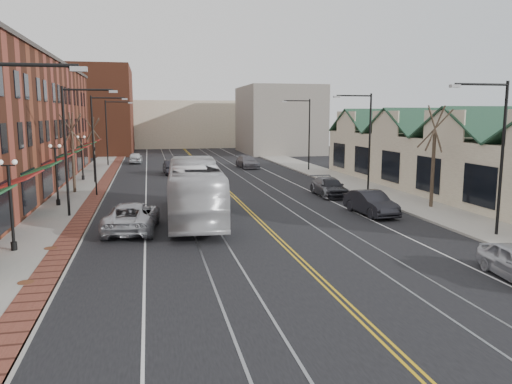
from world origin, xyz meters
name	(u,v)px	position (x,y,z in m)	size (l,w,h in m)	color
ground	(333,292)	(0.00, 0.00, 0.00)	(160.00, 160.00, 0.00)	black
sidewalk_left	(71,206)	(-12.00, 20.00, 0.07)	(4.00, 120.00, 0.15)	gray
sidewalk_right	(384,194)	(12.00, 20.00, 0.07)	(4.00, 120.00, 0.15)	gray
building_right	(452,165)	(18.00, 20.00, 2.30)	(8.00, 36.00, 4.60)	#BFB093
backdrop_left	(88,111)	(-16.00, 70.00, 7.00)	(14.00, 18.00, 14.00)	brown
backdrop_mid	(181,124)	(0.00, 85.00, 4.50)	(22.00, 14.00, 9.00)	#BFB093
backdrop_right	(279,120)	(15.00, 65.00, 5.50)	(12.00, 16.00, 11.00)	slate
streetlight_l_1	(73,138)	(-11.05, 16.00, 5.03)	(3.33, 0.25, 8.00)	black
streetlight_l_2	(98,130)	(-11.05, 32.00, 5.03)	(3.33, 0.25, 8.00)	black
streetlight_l_3	(110,126)	(-11.05, 48.00, 5.03)	(3.33, 0.25, 8.00)	black
streetlight_r_0	(496,142)	(11.05, 6.00, 5.03)	(3.33, 0.25, 8.00)	black
streetlight_r_1	(365,132)	(11.05, 22.00, 5.03)	(3.33, 0.25, 8.00)	black
streetlight_r_2	(306,127)	(11.05, 38.00, 5.03)	(3.33, 0.25, 8.00)	black
lamppost_l_1	(11,207)	(-12.80, 8.00, 2.20)	(0.84, 0.28, 4.27)	black
lamppost_l_2	(57,176)	(-12.80, 20.00, 2.20)	(0.84, 0.28, 4.27)	black
lamppost_l_3	(82,159)	(-12.80, 34.00, 2.20)	(0.84, 0.28, 4.27)	black
tree_left_near	(73,151)	(-12.50, 26.00, 3.51)	(1.78, 1.37, 6.48)	#382B21
tree_left_far	(93,143)	(-12.50, 42.00, 3.28)	(1.66, 1.28, 6.02)	#382B21
tree_right_mid	(434,155)	(12.50, 14.00, 3.75)	(1.90, 1.46, 6.93)	#382B21
manhole_mid	(26,282)	(-11.20, 3.00, 0.16)	(0.60, 0.60, 0.02)	#592D19
manhole_far	(51,248)	(-11.20, 8.00, 0.16)	(0.60, 0.60, 0.02)	#592D19
traffic_signal	(95,167)	(-10.60, 24.00, 2.35)	(0.18, 0.15, 3.80)	black
transit_bus	(195,190)	(-3.76, 14.06, 1.83)	(3.07, 13.11, 3.65)	silver
parked_suv	(132,217)	(-7.50, 11.48, 0.81)	(2.70, 5.86, 1.63)	#B7B9BF
parked_car_b	(371,203)	(7.50, 12.89, 0.78)	(1.65, 4.72, 1.56)	black
parked_car_c	(329,187)	(7.50, 20.66, 0.73)	(2.04, 5.01, 1.45)	slate
parked_car_d	(330,187)	(7.50, 20.31, 0.77)	(1.83, 4.54, 1.55)	black
distant_car_left	(172,167)	(-4.08, 38.04, 0.77)	(1.64, 4.70, 1.55)	black
distant_car_right	(247,162)	(5.21, 42.58, 0.73)	(2.05, 5.05, 1.46)	slate
distant_car_far	(135,158)	(-8.23, 51.32, 0.73)	(1.73, 4.30, 1.46)	silver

